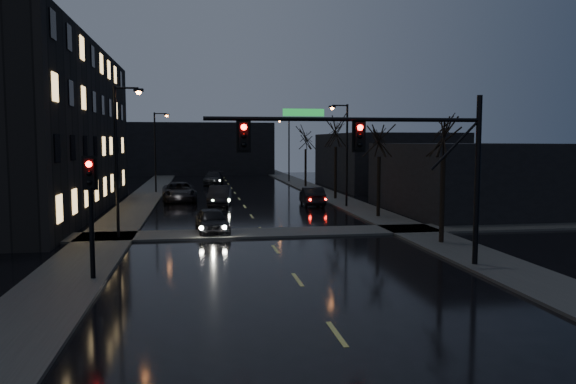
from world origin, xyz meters
name	(u,v)px	position (x,y,z in m)	size (l,w,h in m)	color
ground	(358,363)	(0.00, 0.00, 0.00)	(160.00, 160.00, 0.00)	black
sidewalk_left	(138,203)	(-8.50, 35.00, 0.06)	(3.00, 140.00, 0.12)	#2D2D2B
sidewalk_right	(339,200)	(8.50, 35.00, 0.06)	(3.00, 140.00, 0.12)	#2D2D2B
sidewalk_cross	(265,233)	(0.00, 18.50, 0.06)	(40.00, 3.00, 0.12)	#2D2D2B
apartment_block	(12,129)	(-16.50, 30.00, 6.00)	(12.00, 30.00, 12.00)	black
commercial_right_near	(464,178)	(15.50, 26.00, 2.50)	(10.00, 14.00, 5.00)	black
commercial_right_far	(384,161)	(17.00, 48.00, 3.00)	(12.00, 18.00, 6.00)	black
far_block	(202,149)	(-3.00, 78.00, 4.00)	(22.00, 10.00, 8.00)	black
signal_mast	(389,149)	(3.85, 9.00, 4.87)	(11.11, 0.41, 7.00)	black
signal_pole_left	(91,200)	(-7.50, 8.99, 3.01)	(0.35, 0.41, 4.53)	black
tree_near	(444,120)	(8.40, 14.00, 6.22)	(3.52, 3.52, 8.08)	black
tree_mid_a	(379,131)	(8.40, 24.00, 5.83)	(3.30, 3.30, 7.58)	black
tree_mid_b	(336,125)	(8.40, 36.00, 6.61)	(3.74, 3.74, 8.59)	black
tree_far	(306,133)	(8.40, 50.00, 6.06)	(3.43, 3.43, 7.88)	black
streetlight_l_near	(120,149)	(-7.58, 18.00, 4.77)	(1.53, 0.28, 8.00)	black
streetlight_l_far	(157,145)	(-7.58, 45.00, 4.77)	(1.53, 0.28, 8.00)	black
streetlight_r_mid	(344,146)	(7.58, 30.00, 4.77)	(1.53, 0.28, 8.00)	black
streetlight_r_far	(287,144)	(7.58, 58.00, 4.77)	(1.53, 0.28, 8.00)	black
oncoming_car_a	(212,221)	(-2.89, 19.25, 0.71)	(1.68, 4.17, 1.42)	black
oncoming_car_b	(220,196)	(-1.93, 32.93, 0.79)	(1.66, 4.77, 1.57)	black
oncoming_car_c	(179,192)	(-5.24, 36.63, 0.83)	(2.75, 5.96, 1.66)	black
oncoming_car_d	(214,178)	(-1.80, 55.06, 0.78)	(2.18, 5.36, 1.56)	black
lead_car	(312,196)	(5.43, 31.79, 0.75)	(1.58, 4.53, 1.49)	black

